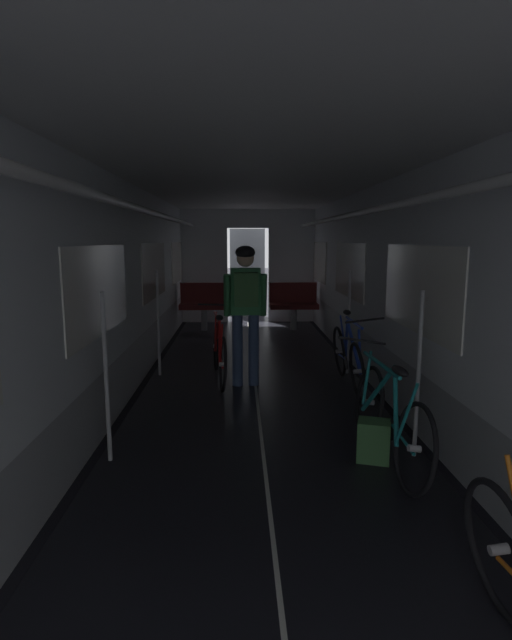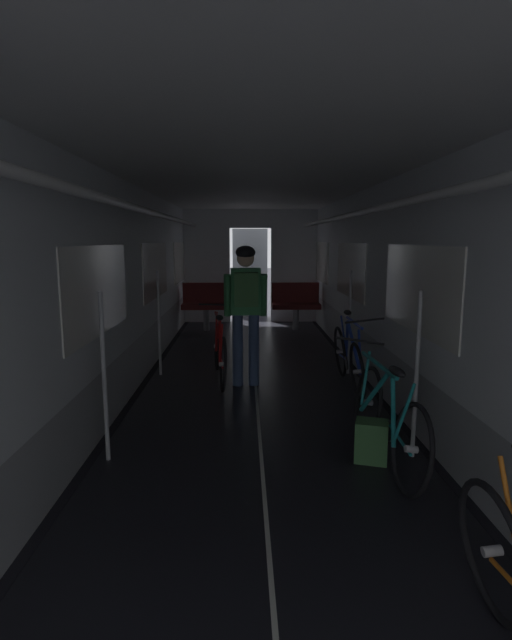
{
  "view_description": "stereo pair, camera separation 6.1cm",
  "coord_description": "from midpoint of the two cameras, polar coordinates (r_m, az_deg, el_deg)",
  "views": [
    {
      "loc": [
        -0.2,
        -1.77,
        1.8
      ],
      "look_at": [
        0.0,
        3.96,
        0.86
      ],
      "focal_mm": 27.66,
      "sensor_mm": 36.0,
      "label": 1
    },
    {
      "loc": [
        -0.14,
        -1.77,
        1.8
      ],
      "look_at": [
        0.0,
        3.96,
        0.86
      ],
      "focal_mm": 27.66,
      "sensor_mm": 36.0,
      "label": 2
    }
  ],
  "objects": [
    {
      "name": "train_car_shell",
      "position": [
        5.37,
        0.42,
        8.18
      ],
      "size": [
        3.14,
        12.34,
        2.57
      ],
      "color": "black",
      "rests_on": "ground"
    },
    {
      "name": "bench_seat_far_left",
      "position": [
        9.95,
        -5.61,
        2.11
      ],
      "size": [
        0.98,
        0.51,
        0.95
      ],
      "color": "gray",
      "rests_on": "ground"
    },
    {
      "name": "bench_seat_far_right",
      "position": [
        9.98,
        4.76,
        2.15
      ],
      "size": [
        0.98,
        0.51,
        0.95
      ],
      "color": "gray",
      "rests_on": "ground"
    },
    {
      "name": "bicycle_blue",
      "position": [
        6.17,
        10.91,
        -4.19
      ],
      "size": [
        0.44,
        1.69,
        0.95
      ],
      "color": "black",
      "rests_on": "ground"
    },
    {
      "name": "bicycle_teal",
      "position": [
        4.2,
        15.25,
        -10.84
      ],
      "size": [
        0.45,
        1.7,
        0.96
      ],
      "color": "black",
      "rests_on": "ground"
    },
    {
      "name": "person_cyclist_aisle",
      "position": [
        5.99,
        -0.91,
        2.28
      ],
      "size": [
        0.54,
        0.4,
        1.73
      ],
      "color": "#384C75",
      "rests_on": "ground"
    },
    {
      "name": "bicycle_red_in_aisle",
      "position": [
        6.37,
        -3.95,
        -3.59
      ],
      "size": [
        0.44,
        1.69,
        0.94
      ],
      "color": "black",
      "rests_on": "ground"
    },
    {
      "name": "backpack_on_floor",
      "position": [
        4.26,
        13.62,
        -13.47
      ],
      "size": [
        0.31,
        0.27,
        0.34
      ],
      "primitive_type": "cube",
      "rotation": [
        0.0,
        0.0,
        -0.3
      ],
      "color": "#3D703D",
      "rests_on": "ground"
    }
  ]
}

